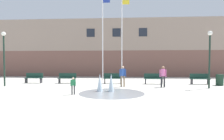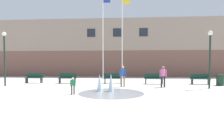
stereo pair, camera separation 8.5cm
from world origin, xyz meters
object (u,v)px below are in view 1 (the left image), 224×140
Objects in this scene: adult_watching at (163,75)px; park_bench_under_left_flagpole at (67,78)px; park_bench_center at (113,78)px; child_running at (73,84)px; trash_can at (220,80)px; park_bench_under_right_flagpole at (153,78)px; flagpole_left at (103,35)px; adult_in_red at (123,75)px; park_bench_far_left at (34,78)px; lamp_post_left_lane at (4,51)px; flagpole_right at (122,36)px; lamp_post_right_lane at (210,51)px; park_bench_far_right at (200,79)px.

park_bench_under_left_flagpole is at bearing -81.74° from adult_watching.
park_bench_center is 6.00m from child_running.
park_bench_under_left_flagpole is 4.12m from park_bench_center.
adult_watching is 5.06m from trash_can.
park_bench_under_left_flagpole is 1.78× the size of trash_can.
park_bench_under_left_flagpole and park_bench_under_right_flagpole have the same top height.
park_bench_center is 5.03m from flagpole_left.
park_bench_under_right_flagpole is 1.01× the size of adult_in_red.
park_bench_center is at bearing 178.99° from park_bench_under_right_flagpole.
park_bench_far_left is 0.38× the size of lamp_post_left_lane.
trash_can is (4.84, 1.40, -0.48)m from adult_watching.
child_running reaches higher than trash_can.
park_bench_far_left and park_bench_under_left_flagpole have the same top height.
lamp_post_left_lane is (-8.43, -2.29, 2.27)m from park_bench_center.
adult_in_red is at bearing -89.07° from flagpole_right.
child_running reaches higher than park_bench_under_right_flagpole.
adult_watching reaches higher than child_running.
park_bench_under_left_flagpole is at bearing -139.48° from flagpole_left.
lamp_post_right_lane is 3.31m from trash_can.
adult_in_red is (-2.68, -2.05, 0.45)m from park_bench_under_right_flagpole.
park_bench_under_right_flagpole is 5.22m from trash_can.
park_bench_under_left_flagpole is 1.01× the size of adult_in_red.
park_bench_far_right is at bearing -0.01° from park_bench_center.
lamp_post_right_lane reaches higher than park_bench_under_right_flagpole.
park_bench_far_left is at bearing 179.15° from park_bench_under_left_flagpole.
park_bench_far_left is 16.01m from trash_can.
lamp_post_left_lane is at bearing -171.83° from park_bench_far_right.
adult_watching reaches higher than trash_can.
adult_in_red is 6.42m from lamp_post_right_lane.
park_bench_under_right_flagpole is at bearing -43.03° from flagpole_right.
adult_in_red is at bearing -22.64° from park_bench_under_left_flagpole.
adult_watching reaches higher than park_bench_center.
child_running is 7.64m from lamp_post_left_lane.
flagpole_right reaches higher than lamp_post_right_lane.
adult_watching is (3.90, -2.24, 0.45)m from park_bench_center.
flagpole_left is at bearing 147.98° from lamp_post_right_lane.
park_bench_under_left_flagpole is (3.13, -0.05, 0.00)m from park_bench_far_left.
lamp_post_right_lane is (8.99, 3.05, 2.08)m from child_running.
flagpole_right is at bearing -123.32° from adult_watching.
child_running is 0.11× the size of flagpole_left.
park_bench_far_right is at bearing 145.65° from trash_can.
child_running is 0.24× the size of lamp_post_right_lane.
adult_watching is 1.77× the size of trash_can.
park_bench_far_left is 10.82m from park_bench_under_right_flagpole.
trash_can is at bearing -3.61° from park_bench_under_left_flagpole.
park_bench_center is 4.87m from flagpole_right.
park_bench_far_left and park_bench_under_right_flagpole have the same top height.
park_bench_under_right_flagpole is 12.42m from lamp_post_left_lane.
flagpole_left reaches higher than child_running.
adult_watching is 6.72m from flagpole_right.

